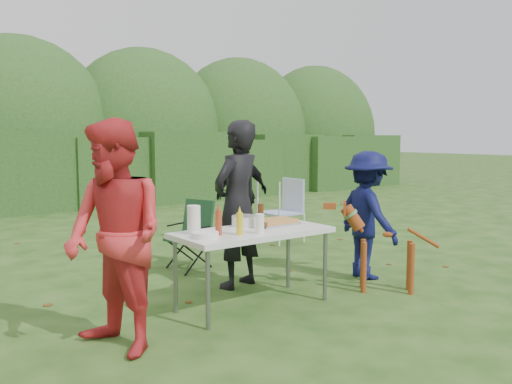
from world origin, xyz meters
TOP-DOWN VIEW (x-y plane):
  - ground at (0.00, 0.00)m, footprint 80.00×80.00m
  - hedge_row at (0.00, 8.00)m, footprint 22.00×1.40m
  - shrub_backdrop at (0.00, 9.60)m, footprint 20.00×2.60m
  - folding_table at (-0.30, -0.05)m, footprint 1.50×0.70m
  - person_cook at (-0.02, 0.60)m, footprint 0.75×0.59m
  - person_red_jacket at (-1.76, -0.31)m, footprint 0.83×0.98m
  - person_black_puffy at (1.28, 2.32)m, footprint 0.94×0.45m
  - child at (1.37, 0.00)m, footprint 0.72×1.03m
  - dog at (1.12, -0.49)m, footprint 0.95×0.96m
  - camping_chair at (-0.03, 1.63)m, footprint 0.67×0.67m
  - lawn_chair at (1.95, 2.24)m, footprint 0.60×0.60m
  - food_tray at (0.06, 0.06)m, footprint 0.45×0.30m
  - focaccia_bread at (0.06, 0.06)m, footprint 0.40×0.26m
  - mustard_bottle at (-0.54, -0.18)m, footprint 0.06×0.06m
  - ketchup_bottle at (-0.70, -0.08)m, footprint 0.06×0.06m
  - beer_bottle at (-0.20, -0.04)m, footprint 0.06×0.06m
  - paper_towel_roll at (-0.85, 0.10)m, footprint 0.12×0.12m
  - cup_stack at (-0.36, -0.24)m, footprint 0.08×0.08m
  - pasta_bowl at (-0.22, 0.19)m, footprint 0.26×0.26m
  - plate_stack at (-0.86, -0.11)m, footprint 0.24×0.24m

SIDE VIEW (x-z plane):
  - ground at x=0.00m, z-range 0.00..0.00m
  - camping_chair at x=-0.03m, z-range 0.00..0.84m
  - dog at x=1.12m, z-range 0.00..0.91m
  - lawn_chair at x=1.95m, z-range 0.00..0.97m
  - folding_table at x=-0.30m, z-range 0.32..1.06m
  - child at x=1.37m, z-range 0.00..1.45m
  - food_tray at x=0.06m, z-range 0.74..0.76m
  - plate_stack at x=-0.86m, z-range 0.74..0.79m
  - focaccia_bread at x=0.06m, z-range 0.76..0.80m
  - person_black_puffy at x=1.28m, z-range 0.00..1.57m
  - pasta_bowl at x=-0.22m, z-range 0.74..0.84m
  - cup_stack at x=-0.36m, z-range 0.74..0.92m
  - mustard_bottle at x=-0.54m, z-range 0.74..0.94m
  - hedge_row at x=0.00m, z-range 0.00..1.70m
  - ketchup_bottle at x=-0.70m, z-range 0.74..0.96m
  - beer_bottle at x=-0.20m, z-range 0.74..0.98m
  - paper_towel_roll at x=-0.85m, z-range 0.74..1.00m
  - person_red_jacket at x=-1.76m, z-range 0.00..1.76m
  - person_cook at x=-0.02m, z-range 0.00..1.79m
  - shrub_backdrop at x=0.00m, z-range 0.00..3.20m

